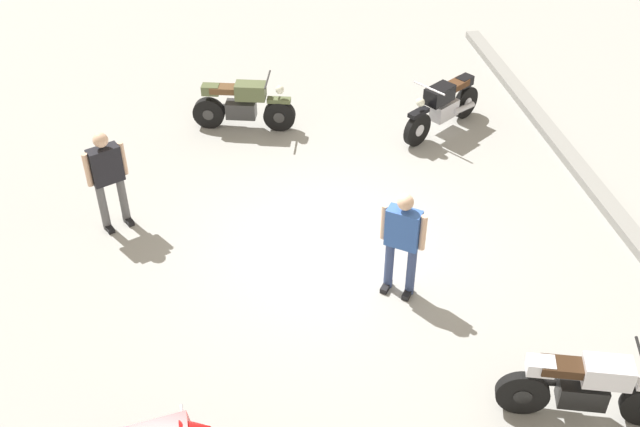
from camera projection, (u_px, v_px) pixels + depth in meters
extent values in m
plane|color=#9E9E99|center=(335.00, 246.00, 11.77)|extent=(40.00, 40.00, 0.00)
cube|color=gray|center=(613.00, 212.00, 12.35)|extent=(14.00, 0.30, 0.15)
cylinder|color=black|center=(279.00, 116.00, 14.36)|extent=(0.30, 0.62, 0.60)
cylinder|color=black|center=(209.00, 113.00, 14.45)|extent=(0.30, 0.62, 0.60)
cylinder|color=#333333|center=(279.00, 116.00, 14.36)|extent=(0.23, 0.25, 0.21)
cylinder|color=#333333|center=(209.00, 113.00, 14.45)|extent=(0.23, 0.25, 0.21)
cube|color=#333333|center=(241.00, 110.00, 14.35)|extent=(0.41, 0.61, 0.32)
cube|color=#515B38|center=(250.00, 91.00, 14.09)|extent=(0.45, 0.62, 0.30)
cube|color=#515B38|center=(279.00, 100.00, 14.16)|extent=(0.26, 0.47, 0.08)
cube|color=brown|center=(226.00, 89.00, 14.11)|extent=(0.40, 0.65, 0.12)
cube|color=#515B38|center=(211.00, 89.00, 14.14)|extent=(0.29, 0.36, 0.18)
cylinder|color=#333333|center=(222.00, 107.00, 14.54)|extent=(0.24, 0.57, 0.16)
cylinder|color=#333333|center=(268.00, 79.00, 13.92)|extent=(0.69, 0.21, 0.04)
sphere|color=silver|center=(280.00, 90.00, 14.03)|extent=(0.16, 0.16, 0.16)
cylinder|color=black|center=(522.00, 393.00, 9.09)|extent=(0.30, 0.65, 0.64)
cylinder|color=black|center=(522.00, 393.00, 9.09)|extent=(0.20, 0.26, 0.22)
cube|color=black|center=(582.00, 393.00, 8.97)|extent=(0.43, 0.62, 0.32)
cube|color=silver|center=(607.00, 372.00, 8.70)|extent=(0.47, 0.63, 0.30)
cube|color=#382314|center=(567.00, 367.00, 8.74)|extent=(0.42, 0.65, 0.12)
cube|color=silver|center=(540.00, 366.00, 8.78)|extent=(0.30, 0.37, 0.18)
cylinder|color=black|center=(545.00, 381.00, 9.17)|extent=(0.27, 0.56, 0.16)
cylinder|color=black|center=(417.00, 129.00, 13.93)|extent=(0.46, 0.60, 0.64)
cylinder|color=black|center=(465.00, 102.00, 14.73)|extent=(0.46, 0.60, 0.64)
cylinder|color=silver|center=(417.00, 129.00, 13.93)|extent=(0.24, 0.26, 0.22)
cylinder|color=silver|center=(465.00, 102.00, 14.73)|extent=(0.24, 0.26, 0.22)
cube|color=silver|center=(444.00, 110.00, 14.30)|extent=(0.55, 0.62, 0.32)
cube|color=black|center=(439.00, 94.00, 13.94)|extent=(0.58, 0.64, 0.30)
cube|color=black|center=(419.00, 113.00, 13.72)|extent=(0.38, 0.45, 0.08)
cube|color=#4C2D19|center=(455.00, 85.00, 14.18)|extent=(0.55, 0.64, 0.12)
cube|color=black|center=(464.00, 81.00, 14.36)|extent=(0.36, 0.39, 0.18)
cylinder|color=silver|center=(464.00, 108.00, 14.45)|extent=(0.40, 0.52, 0.16)
cylinder|color=silver|center=(429.00, 88.00, 13.61)|extent=(0.60, 0.43, 0.04)
sphere|color=silver|center=(420.00, 102.00, 13.61)|extent=(0.16, 0.16, 0.16)
cylinder|color=#384772|center=(389.00, 264.00, 10.80)|extent=(0.18, 0.18, 0.83)
cube|color=black|center=(386.00, 286.00, 10.99)|extent=(0.27, 0.23, 0.08)
cylinder|color=#384772|center=(411.00, 271.00, 10.69)|extent=(0.18, 0.18, 0.83)
cube|color=black|center=(408.00, 293.00, 10.88)|extent=(0.27, 0.23, 0.08)
cube|color=#3359A5|center=(403.00, 228.00, 10.31)|extent=(0.45, 0.51, 0.59)
cylinder|color=#D8AD8C|center=(384.00, 222.00, 10.40)|extent=(0.13, 0.13, 0.56)
cylinder|color=#D8AD8C|center=(423.00, 233.00, 10.21)|extent=(0.13, 0.13, 0.56)
sphere|color=#D8AD8C|center=(406.00, 202.00, 10.05)|extent=(0.23, 0.23, 0.23)
cylinder|color=#59595B|center=(103.00, 207.00, 11.88)|extent=(0.17, 0.17, 0.84)
cube|color=black|center=(109.00, 228.00, 12.07)|extent=(0.28, 0.20, 0.08)
cylinder|color=#59595B|center=(123.00, 200.00, 12.03)|extent=(0.17, 0.17, 0.84)
cube|color=black|center=(129.00, 220.00, 12.22)|extent=(0.28, 0.20, 0.08)
cube|color=black|center=(106.00, 165.00, 11.52)|extent=(0.40, 0.52, 0.60)
cylinder|color=#D8AD8C|center=(87.00, 170.00, 11.38)|extent=(0.12, 0.12, 0.56)
cylinder|color=#D8AD8C|center=(123.00, 158.00, 11.63)|extent=(0.12, 0.12, 0.56)
sphere|color=#D8AD8C|center=(100.00, 140.00, 11.25)|extent=(0.23, 0.23, 0.23)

